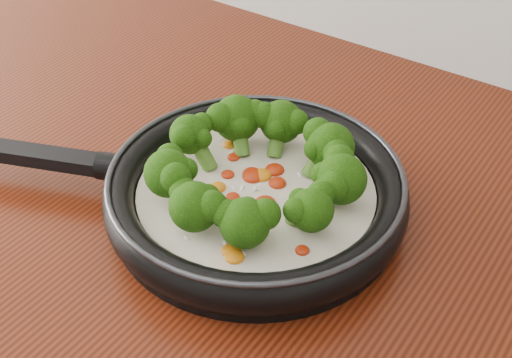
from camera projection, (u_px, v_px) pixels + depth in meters
The scene contains 1 object.
skillet at pixel (254, 187), 0.77m from camera, with size 0.56×0.44×0.10m.
Camera 1 is at (0.43, 0.57, 1.43)m, focal length 48.40 mm.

